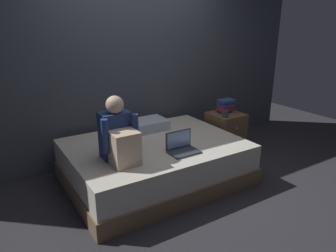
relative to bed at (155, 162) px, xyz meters
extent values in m
plane|color=#2D2D33|center=(0.20, -0.30, -0.24)|extent=(8.00, 8.00, 0.00)
cube|color=#424751|center=(0.20, 0.90, 1.11)|extent=(5.60, 0.10, 2.70)
cube|color=#7A6047|center=(0.00, 0.00, -0.14)|extent=(2.00, 1.50, 0.19)
cube|color=beige|center=(0.00, 0.00, 0.10)|extent=(1.96, 1.46, 0.29)
cube|color=brown|center=(1.30, 0.22, 0.05)|extent=(0.44, 0.44, 0.58)
sphere|color=gray|center=(1.30, 0.00, 0.18)|extent=(0.04, 0.04, 0.04)
cube|color=navy|center=(-0.53, -0.13, 0.48)|extent=(0.30, 0.20, 0.48)
sphere|color=beige|center=(-0.53, -0.16, 0.81)|extent=(0.18, 0.18, 0.18)
cube|color=beige|center=(-0.53, -0.35, 0.41)|extent=(0.26, 0.24, 0.34)
cylinder|color=navy|center=(-0.69, -0.27, 0.54)|extent=(0.07, 0.07, 0.34)
cylinder|color=navy|center=(-0.37, -0.27, 0.54)|extent=(0.07, 0.07, 0.34)
cube|color=#333842|center=(0.12, -0.43, 0.25)|extent=(0.32, 0.22, 0.02)
cube|color=#333842|center=(0.12, -0.32, 0.36)|extent=(0.32, 0.01, 0.20)
cube|color=#8CB2EA|center=(0.12, -0.32, 0.36)|extent=(0.29, 0.00, 0.18)
cube|color=silver|center=(0.12, 0.45, 0.31)|extent=(0.56, 0.36, 0.13)
cube|color=#284C84|center=(1.32, 0.28, 0.36)|extent=(0.18, 0.12, 0.03)
cube|color=#9E2D28|center=(1.31, 0.27, 0.39)|extent=(0.20, 0.14, 0.03)
cube|color=#703D84|center=(1.32, 0.29, 0.42)|extent=(0.18, 0.15, 0.03)
cube|color=#703D84|center=(1.33, 0.27, 0.45)|extent=(0.21, 0.16, 0.02)
cube|color=#284C84|center=(1.32, 0.28, 0.48)|extent=(0.18, 0.15, 0.03)
cube|color=#284C84|center=(1.32, 0.27, 0.51)|extent=(0.23, 0.16, 0.04)
cylinder|color=#3D3D42|center=(1.17, 0.10, 0.39)|extent=(0.08, 0.08, 0.09)
camera|label=1|loc=(-1.67, -2.97, 1.59)|focal=33.58mm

